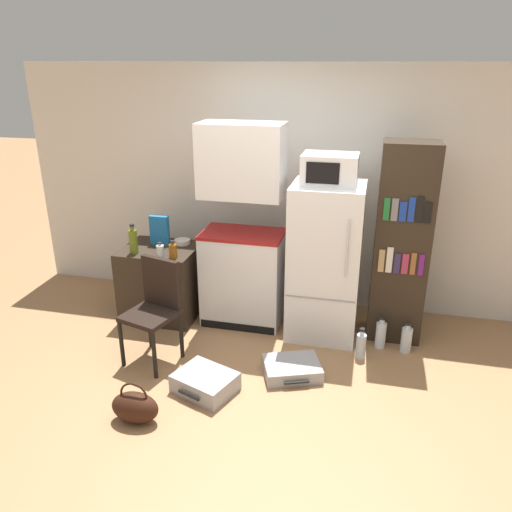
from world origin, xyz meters
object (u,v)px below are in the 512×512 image
object	(u,v)px
refrigerator	(325,262)
suitcase_small_flat	(292,369)
side_table	(162,281)
microwave	(330,169)
water_bottle_front	(361,345)
water_bottle_middle	(381,334)
bowl	(182,242)
chair	(156,302)
bottle_amber_beer	(173,251)
bottle_clear_short	(160,251)
bookshelf	(402,244)
bottle_olive_oil	(133,241)
handbag	(135,407)
cereal_box	(160,230)
suitcase_large_flat	(205,383)
kitchen_hutch	(243,236)
water_bottle_back	(406,339)

from	to	relation	value
refrigerator	suitcase_small_flat	distance (m)	1.05
side_table	suitcase_small_flat	world-z (taller)	side_table
microwave	suitcase_small_flat	distance (m)	1.75
water_bottle_front	water_bottle_middle	bearing A→B (deg)	52.58
bowl	chair	distance (m)	0.97
bottle_amber_beer	bottle_clear_short	xyz separation A→B (m)	(-0.13, 0.01, -0.01)
bottle_clear_short	water_bottle_middle	bearing A→B (deg)	1.65
bookshelf	bottle_olive_oil	world-z (taller)	bookshelf
bottle_amber_beer	suitcase_small_flat	distance (m)	1.57
bottle_olive_oil	water_bottle_front	size ratio (longest dim) A/B	1.01
handbag	water_bottle_front	size ratio (longest dim) A/B	1.22
bookshelf	chair	distance (m)	2.26
cereal_box	side_table	bearing A→B (deg)	-72.42
side_table	suitcase_large_flat	world-z (taller)	side_table
bowl	side_table	bearing A→B (deg)	-136.40
kitchen_hutch	side_table	bearing A→B (deg)	-175.28
bottle_clear_short	bookshelf	bearing A→B (deg)	8.57
bottle_clear_short	water_bottle_back	size ratio (longest dim) A/B	0.47
bottle_clear_short	water_bottle_back	bearing A→B (deg)	0.93
suitcase_large_flat	bookshelf	bearing A→B (deg)	61.56
refrigerator	water_bottle_back	size ratio (longest dim) A/B	4.93
suitcase_small_flat	suitcase_large_flat	bearing A→B (deg)	-170.17
refrigerator	chair	bearing A→B (deg)	-150.11
bottle_amber_beer	water_bottle_back	xyz separation A→B (m)	(2.21, 0.05, -0.68)
suitcase_small_flat	handbag	bearing A→B (deg)	-161.41
side_table	bowl	distance (m)	0.46
microwave	cereal_box	xyz separation A→B (m)	(-1.69, 0.10, -0.72)
kitchen_hutch	suitcase_small_flat	world-z (taller)	kitchen_hutch
bottle_amber_beer	bookshelf	bearing A→B (deg)	9.32
bottle_clear_short	water_bottle_front	distance (m)	2.06
bottle_clear_short	water_bottle_back	distance (m)	2.44
bookshelf	water_bottle_front	world-z (taller)	bookshelf
bottle_olive_oil	bowl	bearing A→B (deg)	44.73
side_table	water_bottle_back	distance (m)	2.47
bookshelf	water_bottle_back	xyz separation A→B (m)	(0.11, -0.30, -0.80)
bookshelf	bottle_olive_oil	xyz separation A→B (m)	(-2.51, -0.31, -0.07)
bottle_olive_oil	bottle_clear_short	world-z (taller)	bottle_olive_oil
bottle_olive_oil	water_bottle_front	distance (m)	2.36
water_bottle_middle	bottle_olive_oil	bearing A→B (deg)	-179.11
cereal_box	chair	world-z (taller)	cereal_box
kitchen_hutch	microwave	xyz separation A→B (m)	(0.81, -0.06, 0.70)
bottle_amber_beer	cereal_box	size ratio (longest dim) A/B	0.58
refrigerator	bottle_olive_oil	distance (m)	1.85
side_table	water_bottle_back	xyz separation A→B (m)	(2.45, -0.17, -0.24)
bookshelf	bottle_olive_oil	size ratio (longest dim) A/B	6.25
refrigerator	kitchen_hutch	bearing A→B (deg)	175.90
cereal_box	bowl	bearing A→B (deg)	14.98
water_bottle_back	bookshelf	bearing A→B (deg)	111.07
water_bottle_front	suitcase_small_flat	bearing A→B (deg)	-143.81
refrigerator	chair	size ratio (longest dim) A/B	1.60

